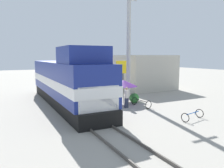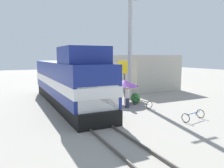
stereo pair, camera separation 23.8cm
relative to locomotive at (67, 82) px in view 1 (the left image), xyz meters
The scene contains 12 objects.
ground_plane 3.38m from the locomotive, 90.00° to the right, with size 120.00×120.00×0.00m, color gray.
rail_near 3.41m from the locomotive, 105.12° to the right, with size 0.08×31.55×0.15m, color #4C4742.
rail_far 3.41m from the locomotive, 74.88° to the right, with size 0.08×31.55×0.15m, color #4C4742.
locomotive is the anchor object (origin of this frame).
utility_pole 7.41m from the locomotive, ahead, with size 1.80×0.42×11.28m.
vendor_umbrella 5.12m from the locomotive, 18.08° to the right, with size 2.55×2.55×2.18m.
billboard_sign 6.78m from the locomotive, 12.61° to the left, with size 1.70×0.12×3.89m.
shrub_cluster 6.37m from the locomotive, 17.93° to the right, with size 0.91×0.91×0.91m, color #388C38.
person_bystander 5.43m from the locomotive, 38.09° to the right, with size 0.34×0.34×1.78m.
bicycle 6.78m from the locomotive, 32.16° to the right, with size 0.84×1.98×0.67m.
bicycle_spare 10.73m from the locomotive, 52.75° to the right, with size 1.92×0.97×0.62m.
building_block_distant 13.22m from the locomotive, 25.16° to the left, with size 6.75×6.98×4.50m, color #B7B2A3.
Camera 1 is at (-5.20, -16.25, 4.34)m, focal length 35.00 mm.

